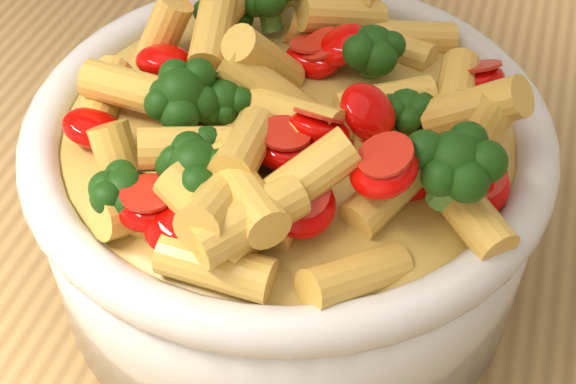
% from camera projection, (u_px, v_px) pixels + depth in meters
% --- Properties ---
extents(table, '(1.20, 0.80, 0.90)m').
position_uv_depth(table, '(361.00, 351.00, 0.56)').
color(table, '#A47C46').
rests_on(table, ground).
extents(serving_bowl, '(0.28, 0.28, 0.12)m').
position_uv_depth(serving_bowl, '(288.00, 190.00, 0.45)').
color(serving_bowl, silver).
rests_on(serving_bowl, table).
extents(pasta_salad, '(0.22, 0.22, 0.05)m').
position_uv_depth(pasta_salad, '(288.00, 86.00, 0.40)').
color(pasta_salad, '#FFC650').
rests_on(pasta_salad, serving_bowl).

